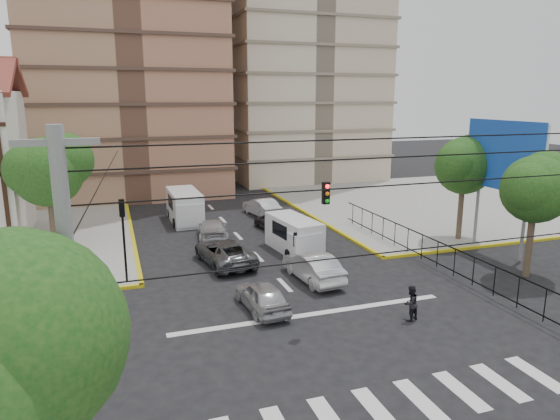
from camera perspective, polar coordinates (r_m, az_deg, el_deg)
name	(u,v)px	position (r m, az deg, el deg)	size (l,w,h in m)	color
ground	(323,325)	(22.10, 4.94, -13.00)	(160.00, 160.00, 0.00)	black
sidewalk_ne	(435,202)	(48.37, 17.25, 0.84)	(26.00, 26.00, 0.15)	gray
crosswalk_stripes	(398,405)	(17.50, 13.39, -20.82)	(12.00, 2.40, 0.01)	silver
stop_line	(312,314)	(23.10, 3.72, -11.78)	(13.00, 0.40, 0.01)	silver
park_fence	(436,269)	(30.00, 17.42, -6.49)	(0.10, 22.50, 1.66)	black
billboard	(504,158)	(33.28, 24.24, 5.45)	(0.36, 6.20, 8.10)	slate
tree_park_a	(537,186)	(29.65, 27.31, 2.45)	(4.41, 3.60, 6.83)	#473828
tree_park_c	(465,163)	(35.37, 20.40, 5.06)	(4.65, 3.80, 7.25)	#473828
tree_tudor	(49,168)	(34.67, -24.93, 4.33)	(5.39, 4.40, 7.43)	#473828
traffic_light_nw	(123,227)	(26.77, -17.49, -1.84)	(0.28, 0.22, 4.40)	black
traffic_light_hanging	(348,200)	(18.45, 7.82, 1.11)	(18.00, 9.12, 0.92)	black
utility_pole_sw	(78,363)	(10.40, -22.12, -15.88)	(1.40, 0.28, 9.00)	slate
van_right_lane	(295,236)	(31.41, 1.74, -3.01)	(2.45, 5.02, 2.17)	silver
van_left_lane	(185,208)	(39.51, -10.79, 0.27)	(2.28, 5.50, 2.46)	silver
car_silver_front_left	(262,296)	(23.26, -2.06, -9.78)	(1.59, 3.95, 1.35)	#AEAEB3
car_white_front_right	(313,267)	(26.81, 3.79, -6.50)	(1.60, 4.60, 1.52)	silver
car_grey_mid_left	(224,252)	(29.45, -6.36, -4.81)	(2.44, 5.29, 1.47)	#53575A
car_silver_rear_left	(213,229)	(34.75, -7.69, -2.19)	(1.94, 4.77, 1.39)	silver
car_darkgrey_mid_right	(272,221)	(36.72, -0.96, -1.32)	(1.55, 3.84, 1.31)	#272729
car_white_rear_right	(262,207)	(41.21, -2.11, 0.35)	(1.56, 4.47, 1.47)	silver
pedestrian_crosswalk	(411,303)	(22.89, 14.69, -10.26)	(0.77, 0.60, 1.59)	black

